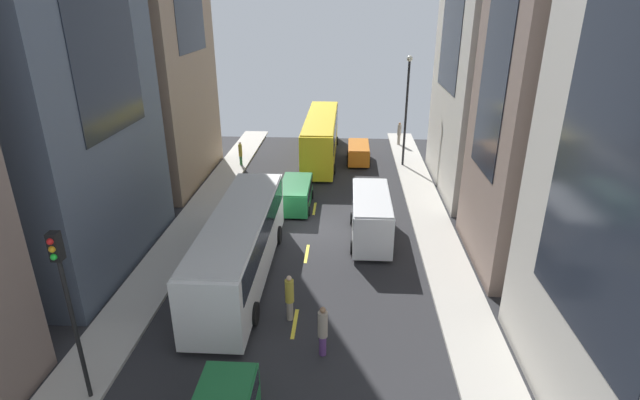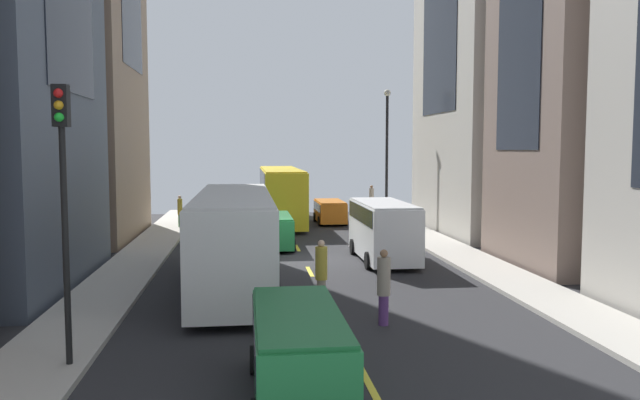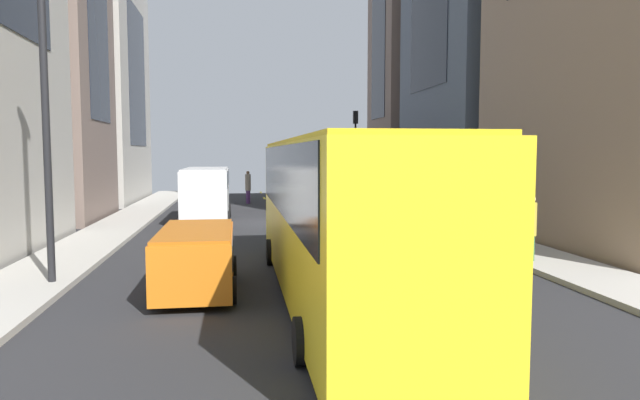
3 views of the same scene
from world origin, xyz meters
The scene contains 23 objects.
ground_plane centered at (0.00, 0.00, 0.00)m, with size 40.72×40.72×0.00m, color #28282B.
sidewalk_west centered at (-7.19, 0.00, 0.07)m, with size 2.33×44.00×0.15m, color #B2ADA3.
sidewalk_east centered at (7.19, 0.00, 0.07)m, with size 2.33×44.00×0.15m, color #B2ADA3.
lane_stripe_1 centered at (0.00, -15.00, 0.01)m, with size 0.16×2.00×0.01m, color yellow.
lane_stripe_2 centered at (0.00, -9.00, 0.01)m, with size 0.16×2.00×0.01m, color yellow.
lane_stripe_3 centered at (0.00, -3.00, 0.01)m, with size 0.16×2.00×0.01m, color yellow.
lane_stripe_4 centered at (0.00, 3.00, 0.01)m, with size 0.16×2.00×0.01m, color yellow.
lane_stripe_5 centered at (0.00, 9.00, 0.01)m, with size 0.16×2.00×0.01m, color yellow.
lane_stripe_6 centered at (0.00, 15.00, 0.01)m, with size 0.16×2.00×0.01m, color yellow.
lane_stripe_7 centered at (0.00, 21.00, 0.01)m, with size 0.16×2.00×0.01m, color yellow.
building_east_1 centered at (12.34, -2.88, 10.78)m, with size 7.65×7.29×21.56m.
city_bus_white centered at (-2.93, -5.49, 2.01)m, with size 2.80×11.68×3.35m.
streetcar_yellow centered at (-0.19, 13.98, 2.12)m, with size 2.70×13.04×3.59m.
delivery_van_white centered at (3.43, -0.95, 1.51)m, with size 2.25×5.88×2.58m.
car_orange_0 centered at (2.97, 12.97, 0.89)m, with size 1.88×4.08×1.51m.
car_green_1 centered at (-1.53, -15.63, 1.03)m, with size 1.88×4.69×1.74m.
car_green_2 centered at (-1.24, 3.26, 0.97)m, with size 2.09×4.48×1.64m.
pedestrian_crossing_mid centered at (6.76, 17.96, 1.25)m, with size 0.35×0.35×2.06m.
pedestrian_waiting_curb centered at (1.26, -10.80, 1.13)m, with size 0.37×0.37×2.13m.
pedestrian_walking_far centered at (-0.23, -8.69, 1.12)m, with size 0.37×0.37×2.11m.
pedestrian_crossing_near centered at (-6.51, 11.17, 1.17)m, with size 0.29×0.29×1.92m.
traffic_light_near_corner centered at (-6.43, -13.49, 4.39)m, with size 0.32×0.44×6.12m.
streetlamp_near centered at (6.53, 12.01, 5.25)m, with size 0.44×0.44×8.53m.
Camera 2 is at (-2.52, -27.56, 4.90)m, focal length 35.17 mm.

